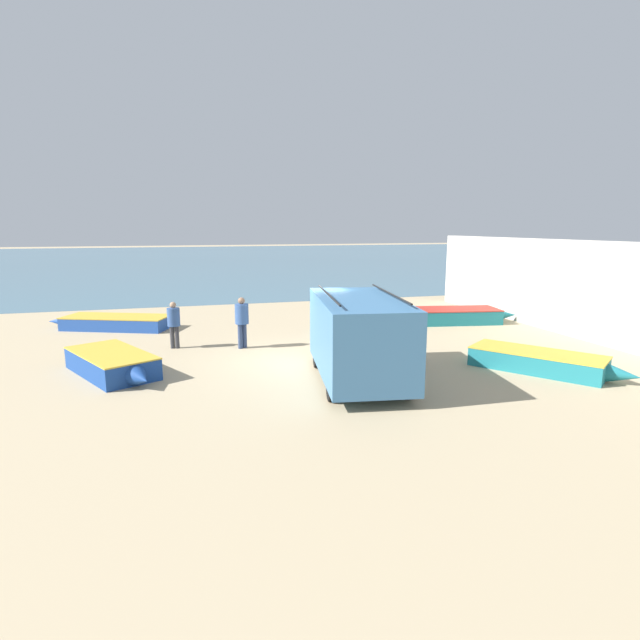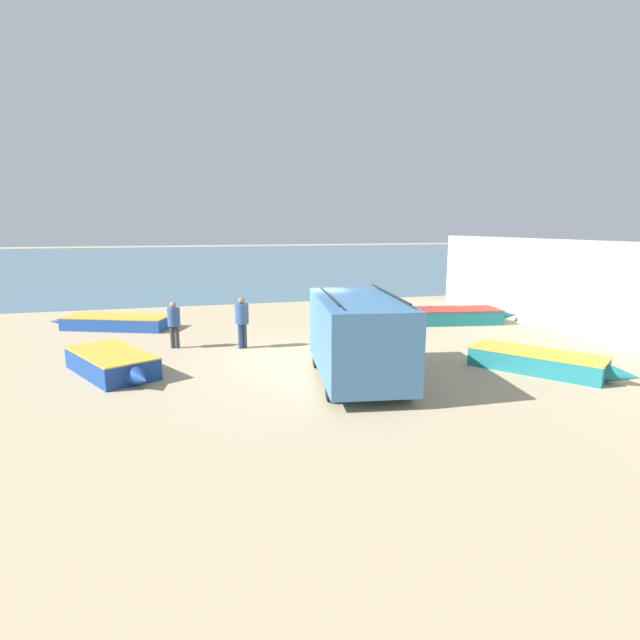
{
  "view_description": "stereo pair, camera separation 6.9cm",
  "coord_description": "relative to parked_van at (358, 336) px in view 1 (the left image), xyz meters",
  "views": [
    {
      "loc": [
        -3.69,
        -15.26,
        4.22
      ],
      "look_at": [
        0.94,
        1.14,
        1.0
      ],
      "focal_mm": 28.0,
      "sensor_mm": 36.0,
      "label": 1
    },
    {
      "loc": [
        -3.63,
        -15.27,
        4.22
      ],
      "look_at": [
        0.94,
        1.14,
        1.0
      ],
      "focal_mm": 28.0,
      "sensor_mm": 36.0,
      "label": 2
    }
  ],
  "objects": [
    {
      "name": "ground_plane",
      "position": [
        -0.93,
        2.75,
        -1.28
      ],
      "size": [
        200.0,
        200.0,
        0.0
      ],
      "primitive_type": "plane",
      "color": "tan"
    },
    {
      "name": "sea_water",
      "position": [
        -0.93,
        54.75,
        -1.27
      ],
      "size": [
        120.0,
        80.0,
        0.01
      ],
      "primitive_type": "cube",
      "color": "#477084",
      "rests_on": "ground_plane"
    },
    {
      "name": "harbor_wall",
      "position": [
        10.12,
        3.75,
        0.57
      ],
      "size": [
        0.5,
        17.72,
        3.69
      ],
      "primitive_type": "cube",
      "color": "#BCB7AD",
      "rests_on": "ground_plane"
    },
    {
      "name": "parked_van",
      "position": [
        0.0,
        0.0,
        0.0
      ],
      "size": [
        2.86,
        5.17,
        2.45
      ],
      "rotation": [
        0.0,
        0.0,
        1.42
      ],
      "color": "teal",
      "rests_on": "ground_plane"
    },
    {
      "name": "fishing_rowboat_0",
      "position": [
        1.83,
        5.05,
        -1.0
      ],
      "size": [
        2.71,
        4.18,
        0.55
      ],
      "rotation": [
        0.0,
        0.0,
        5.11
      ],
      "color": "#2D66AD",
      "rests_on": "ground_plane"
    },
    {
      "name": "fishing_rowboat_1",
      "position": [
        6.89,
        6.79,
        -0.96
      ],
      "size": [
        5.43,
        2.38,
        0.64
      ],
      "rotation": [
        0.0,
        0.0,
        6.11
      ],
      "color": "#1E757F",
      "rests_on": "ground_plane"
    },
    {
      "name": "fishing_rowboat_2",
      "position": [
        -7.35,
        9.46,
        -1.0
      ],
      "size": [
        5.22,
        3.09,
        0.54
      ],
      "rotation": [
        0.0,
        0.0,
        2.75
      ],
      "color": "#234CA3",
      "rests_on": "ground_plane"
    },
    {
      "name": "fishing_rowboat_3",
      "position": [
        -6.58,
        2.44,
        -0.95
      ],
      "size": [
        2.9,
        3.99,
        0.64
      ],
      "rotation": [
        0.0,
        0.0,
        5.2
      ],
      "color": "navy",
      "rests_on": "ground_plane"
    },
    {
      "name": "fishing_rowboat_4",
      "position": [
        5.52,
        -0.64,
        -0.98
      ],
      "size": [
        3.42,
        4.19,
        0.58
      ],
      "rotation": [
        0.0,
        0.0,
        5.34
      ],
      "color": "#1E757F",
      "rests_on": "ground_plane"
    },
    {
      "name": "fisherman_0",
      "position": [
        -4.89,
        5.25,
        -0.29
      ],
      "size": [
        0.43,
        0.43,
        1.64
      ],
      "rotation": [
        0.0,
        0.0,
        1.32
      ],
      "color": "#38383D",
      "rests_on": "ground_plane"
    },
    {
      "name": "fisherman_1",
      "position": [
        -2.61,
        4.64,
        -0.2
      ],
      "size": [
        0.47,
        0.47,
        1.79
      ],
      "rotation": [
        0.0,
        0.0,
        5.24
      ],
      "color": "navy",
      "rests_on": "ground_plane"
    }
  ]
}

